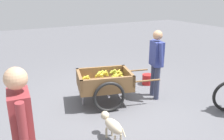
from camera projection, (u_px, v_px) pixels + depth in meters
name	position (u px, v px, depth m)	size (l,w,h in m)	color
ground_plane	(117.00, 104.00, 4.99)	(24.00, 24.00, 0.00)	#56565B
fruit_cart	(105.00, 83.00, 4.93)	(1.79, 1.16, 0.69)	brown
vendor_person	(156.00, 59.00, 5.03)	(0.28, 0.56, 1.51)	#333851
dog	(112.00, 125.00, 3.69)	(0.20, 0.67, 0.40)	beige
plastic_bucket	(147.00, 79.00, 6.01)	(0.26, 0.26, 0.26)	#B21E1E
bystander_person	(23.00, 129.00, 2.32)	(0.22, 0.55, 1.62)	black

